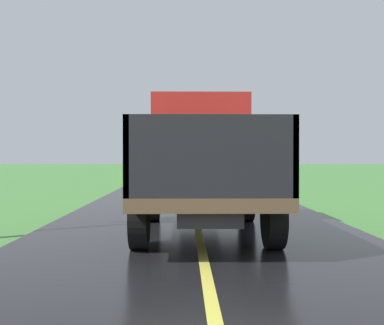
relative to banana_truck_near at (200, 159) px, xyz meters
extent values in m
cube|color=#2D2D30|center=(0.02, -0.89, -0.79)|extent=(0.90, 5.51, 0.24)
cube|color=brown|center=(0.02, -0.89, -0.59)|extent=(2.30, 5.80, 0.20)
cube|color=red|center=(0.02, 1.06, 0.46)|extent=(2.10, 1.90, 1.90)
cube|color=black|center=(0.02, 2.02, 0.79)|extent=(1.78, 0.02, 0.76)
cube|color=#232328|center=(-1.09, -1.86, 0.06)|extent=(0.08, 3.85, 1.10)
cube|color=#232328|center=(1.13, -1.86, 0.06)|extent=(0.08, 3.85, 1.10)
cube|color=#232328|center=(0.02, -3.75, 0.06)|extent=(2.30, 0.08, 1.10)
cube|color=#232328|center=(0.02, 0.02, 0.06)|extent=(2.30, 0.08, 1.10)
cylinder|color=black|center=(-1.03, 0.91, -0.89)|extent=(0.28, 1.00, 1.00)
cylinder|color=black|center=(1.07, 0.91, -0.89)|extent=(0.28, 1.00, 1.00)
cylinder|color=black|center=(-1.03, -2.48, -0.89)|extent=(0.28, 1.00, 1.00)
cylinder|color=black|center=(1.07, -2.48, -0.89)|extent=(0.28, 1.00, 1.00)
ellipsoid|color=#A9C033|center=(-0.86, -2.57, -0.03)|extent=(0.44, 0.57, 0.51)
ellipsoid|color=#97C82A|center=(-0.59, -0.44, -0.28)|extent=(0.49, 0.49, 0.47)
ellipsoid|color=#A4C32A|center=(-0.50, -2.59, -0.02)|extent=(0.56, 0.53, 0.36)
ellipsoid|color=#ABC034|center=(-0.65, -2.41, 0.36)|extent=(0.43, 0.49, 0.47)
ellipsoid|color=#A1BA29|center=(-0.37, -2.94, -0.01)|extent=(0.50, 0.63, 0.43)
ellipsoid|color=#ACBF24|center=(0.02, -0.34, -0.31)|extent=(0.50, 0.46, 0.43)
ellipsoid|color=#A9C82A|center=(0.68, -1.85, -0.01)|extent=(0.48, 0.45, 0.44)
ellipsoid|color=#A6C61F|center=(-0.34, -2.77, -0.03)|extent=(0.48, 0.49, 0.39)
camera|label=1|loc=(-0.33, -10.28, 0.06)|focal=46.72mm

